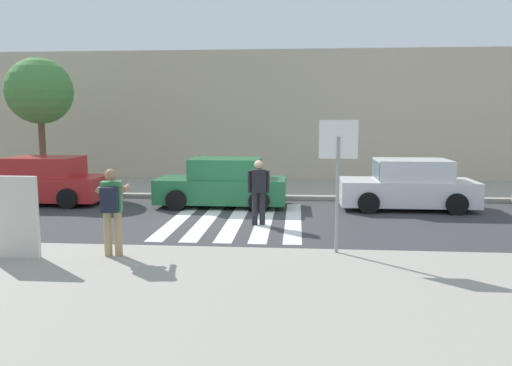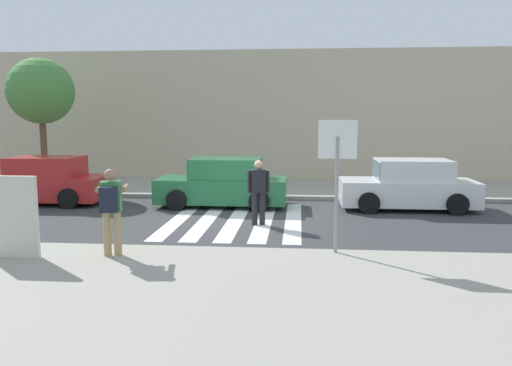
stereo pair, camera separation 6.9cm
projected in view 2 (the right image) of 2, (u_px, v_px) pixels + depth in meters
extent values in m
plane|color=#38383A|center=(235.00, 221.00, 13.71)|extent=(120.00, 120.00, 0.00)
cube|color=#9E998C|center=(182.00, 302.00, 7.58)|extent=(60.00, 6.00, 0.14)
cube|color=#9E998C|center=(255.00, 188.00, 19.62)|extent=(60.00, 4.80, 0.14)
cube|color=beige|center=(263.00, 116.00, 23.59)|extent=(56.00, 4.00, 5.70)
cube|color=silver|center=(180.00, 219.00, 14.04)|extent=(0.44, 5.20, 0.01)
cube|color=silver|center=(208.00, 219.00, 13.97)|extent=(0.44, 5.20, 0.01)
cube|color=silver|center=(236.00, 220.00, 13.90)|extent=(0.44, 5.20, 0.01)
cube|color=silver|center=(264.00, 220.00, 13.83)|extent=(0.44, 5.20, 0.01)
cube|color=silver|center=(293.00, 221.00, 13.76)|extent=(0.44, 5.20, 0.01)
cylinder|color=gray|center=(337.00, 195.00, 9.93)|extent=(0.07, 0.07, 2.33)
cube|color=white|center=(338.00, 139.00, 9.80)|extent=(0.76, 0.03, 0.76)
cube|color=red|center=(338.00, 139.00, 9.81)|extent=(0.66, 0.02, 0.66)
cylinder|color=tan|center=(107.00, 234.00, 9.78)|extent=(0.15, 0.15, 0.88)
cylinder|color=tan|center=(118.00, 234.00, 9.80)|extent=(0.15, 0.15, 0.88)
cube|color=#3D844C|center=(111.00, 197.00, 9.70)|extent=(0.42, 0.30, 0.60)
sphere|color=#A37556|center=(110.00, 175.00, 9.64)|extent=(0.23, 0.23, 0.23)
cylinder|color=#A37556|center=(100.00, 188.00, 9.87)|extent=(0.20, 0.59, 0.10)
cylinder|color=#A37556|center=(125.00, 188.00, 9.92)|extent=(0.20, 0.59, 0.10)
cube|color=black|center=(114.00, 185.00, 10.07)|extent=(0.16, 0.12, 0.10)
cube|color=black|center=(109.00, 200.00, 9.47)|extent=(0.35, 0.25, 0.48)
cylinder|color=#232328|center=(255.00, 209.00, 13.20)|extent=(0.15, 0.15, 0.88)
cylinder|color=#232328|center=(262.00, 209.00, 13.21)|extent=(0.15, 0.15, 0.88)
cube|color=black|center=(259.00, 181.00, 13.10)|extent=(0.41, 0.30, 0.60)
sphere|color=tan|center=(259.00, 165.00, 13.05)|extent=(0.23, 0.23, 0.23)
cylinder|color=black|center=(249.00, 182.00, 13.09)|extent=(0.10, 0.10, 0.58)
cylinder|color=black|center=(268.00, 182.00, 13.12)|extent=(0.10, 0.10, 0.58)
cube|color=red|center=(43.00, 187.00, 16.49)|extent=(4.10, 1.70, 0.76)
cube|color=red|center=(46.00, 166.00, 16.38)|extent=(2.20, 1.56, 0.64)
cube|color=slate|center=(15.00, 166.00, 16.47)|extent=(0.10, 1.50, 0.54)
cube|color=slate|center=(75.00, 167.00, 16.30)|extent=(0.10, 1.50, 0.51)
cylinder|color=black|center=(21.00, 189.00, 17.47)|extent=(0.64, 0.22, 0.64)
cylinder|color=black|center=(68.00, 198.00, 15.57)|extent=(0.64, 0.22, 0.64)
cylinder|color=black|center=(91.00, 190.00, 17.24)|extent=(0.64, 0.22, 0.64)
cube|color=#236B3D|center=(222.00, 190.00, 15.97)|extent=(4.10, 1.70, 0.76)
cube|color=#236B3D|center=(226.00, 168.00, 15.86)|extent=(2.20, 1.56, 0.64)
cube|color=slate|center=(193.00, 168.00, 15.95)|extent=(0.10, 1.50, 0.54)
cube|color=slate|center=(257.00, 168.00, 15.78)|extent=(0.10, 1.50, 0.51)
cylinder|color=black|center=(177.00, 200.00, 15.27)|extent=(0.64, 0.22, 0.64)
cylinder|color=black|center=(189.00, 192.00, 16.95)|extent=(0.64, 0.22, 0.64)
cylinder|color=black|center=(259.00, 201.00, 15.05)|extent=(0.64, 0.22, 0.64)
cylinder|color=black|center=(263.00, 193.00, 16.72)|extent=(0.64, 0.22, 0.64)
cube|color=white|center=(407.00, 192.00, 15.46)|extent=(4.10, 1.70, 0.76)
cube|color=white|center=(413.00, 170.00, 15.36)|extent=(2.20, 1.56, 0.64)
cube|color=slate|center=(378.00, 169.00, 15.45)|extent=(0.10, 1.50, 0.54)
cube|color=slate|center=(445.00, 170.00, 15.27)|extent=(0.10, 1.50, 0.51)
cylinder|color=black|center=(369.00, 203.00, 14.76)|extent=(0.64, 0.22, 0.64)
cylinder|color=black|center=(362.00, 194.00, 16.44)|extent=(0.64, 0.22, 0.64)
cylinder|color=black|center=(457.00, 204.00, 14.54)|extent=(0.64, 0.22, 0.64)
cylinder|color=black|center=(441.00, 195.00, 16.22)|extent=(0.64, 0.22, 0.64)
cylinder|color=brown|center=(44.00, 150.00, 18.88)|extent=(0.24, 0.24, 2.93)
sphere|color=#47843D|center=(41.00, 91.00, 18.58)|extent=(2.45, 2.45, 2.45)
cube|color=beige|center=(10.00, 217.00, 9.65)|extent=(1.10, 0.10, 1.60)
cube|color=#5199B2|center=(12.00, 216.00, 9.70)|extent=(0.96, 0.02, 1.46)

